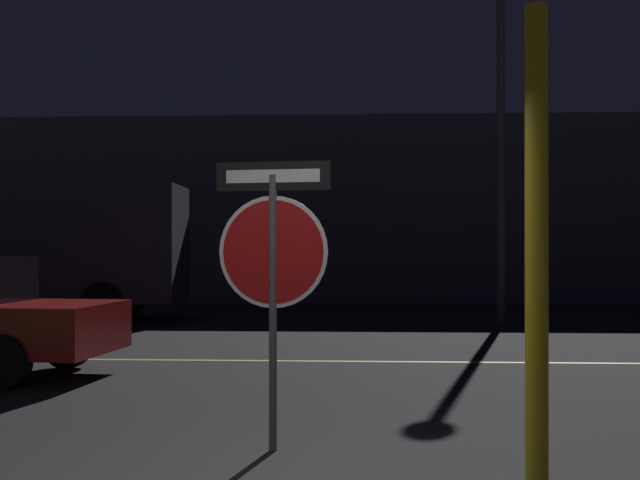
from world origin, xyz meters
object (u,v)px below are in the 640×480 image
Objects in this scene: stop_sign at (273,250)px; delivery_truck at (8,243)px; yellow_pole_right at (537,254)px; street_lamp at (501,91)px.

delivery_truck reaches higher than stop_sign.
yellow_pole_right is at bearing -27.59° from stop_sign.
street_lamp is at bearing 82.79° from stop_sign.
street_lamp is at bearing 82.70° from yellow_pole_right.
yellow_pole_right is (1.74, -1.32, -0.02)m from stop_sign.
yellow_pole_right is at bearing -148.77° from delivery_truck.
stop_sign is 0.73× the size of yellow_pole_right.
yellow_pole_right is 0.43× the size of street_lamp.
yellow_pole_right is 0.44× the size of delivery_truck.
stop_sign is at bearing 142.78° from yellow_pole_right.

